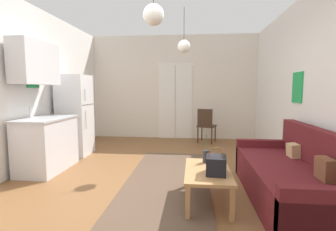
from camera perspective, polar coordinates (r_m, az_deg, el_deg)
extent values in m
cube|color=brown|center=(3.66, -3.49, -16.67)|extent=(5.07, 7.69, 0.10)
cube|color=silver|center=(6.95, 1.23, 6.44)|extent=(4.67, 0.10, 2.81)
cube|color=white|center=(6.91, -0.26, 3.07)|extent=(0.45, 0.02, 2.00)
cube|color=white|center=(6.88, 3.65, 3.04)|extent=(0.45, 0.02, 2.00)
cube|color=white|center=(6.91, 1.72, 11.62)|extent=(1.00, 0.03, 0.06)
cube|color=white|center=(3.75, 33.44, 5.72)|extent=(0.10, 7.29, 2.81)
cube|color=green|center=(4.55, 27.46, 5.70)|extent=(0.02, 0.37, 0.49)
cube|color=green|center=(4.96, -28.54, 7.91)|extent=(0.02, 0.32, 0.40)
cube|color=brown|center=(3.90, 0.00, -14.32)|extent=(1.22, 2.99, 0.01)
cube|color=#5B191E|center=(3.47, 25.47, -13.84)|extent=(0.87, 2.06, 0.44)
cube|color=#5B191E|center=(3.54, 31.24, -9.93)|extent=(0.15, 2.06, 0.89)
cube|color=#5B191E|center=(2.62, 33.12, -19.43)|extent=(0.87, 0.11, 0.56)
cube|color=#5B191E|center=(4.33, 21.15, -8.83)|extent=(0.87, 0.11, 0.56)
cube|color=brown|center=(3.05, 32.33, -10.31)|extent=(0.13, 0.23, 0.23)
cube|color=tan|center=(3.83, 26.71, -7.15)|extent=(0.15, 0.19, 0.19)
cube|color=#B27F4C|center=(3.12, 9.05, -12.43)|extent=(0.54, 0.96, 0.04)
cube|color=#B27F4C|center=(2.78, 4.50, -19.18)|extent=(0.05, 0.05, 0.36)
cube|color=#B27F4C|center=(2.81, 14.47, -19.08)|extent=(0.05, 0.05, 0.36)
cube|color=#B27F4C|center=(3.59, 4.83, -13.18)|extent=(0.05, 0.05, 0.36)
cube|color=#B27F4C|center=(3.62, 12.32, -13.18)|extent=(0.05, 0.05, 0.36)
cylinder|color=#2D2D33|center=(3.38, 8.66, -9.21)|extent=(0.09, 0.09, 0.16)
cylinder|color=#477F42|center=(3.33, 8.71, -6.03)|extent=(0.01, 0.01, 0.22)
cube|color=black|center=(2.95, 10.94, -11.08)|extent=(0.25, 0.29, 0.21)
torus|color=brown|center=(2.92, 10.99, -8.77)|extent=(0.17, 0.01, 0.17)
cube|color=white|center=(5.49, -20.46, 0.04)|extent=(0.57, 0.60, 1.65)
cube|color=#4C4C51|center=(5.35, -17.78, 2.43)|extent=(0.01, 0.58, 0.01)
cylinder|color=#B7BABF|center=(5.19, -18.42, 4.48)|extent=(0.02, 0.02, 0.23)
cylinder|color=#B7BABF|center=(5.22, -18.24, -0.94)|extent=(0.02, 0.02, 0.36)
cube|color=silver|center=(4.67, -25.87, -6.08)|extent=(0.58, 1.04, 0.86)
cube|color=#B7BABF|center=(4.61, -26.13, -0.67)|extent=(0.61, 1.07, 0.03)
cube|color=#999BA0|center=(4.56, -26.52, -1.32)|extent=(0.36, 0.40, 0.10)
cylinder|color=#B7BABF|center=(4.67, -29.02, 0.69)|extent=(0.02, 0.02, 0.20)
cube|color=silver|center=(4.67, -28.05, 10.52)|extent=(0.32, 0.93, 0.69)
cylinder|color=#382619|center=(6.61, 10.72, -4.12)|extent=(0.03, 0.03, 0.41)
cylinder|color=#382619|center=(6.70, 7.73, -3.93)|extent=(0.03, 0.03, 0.41)
cylinder|color=#382619|center=(6.29, 9.96, -4.63)|extent=(0.03, 0.03, 0.41)
cylinder|color=#382619|center=(6.38, 6.83, -4.42)|extent=(0.03, 0.03, 0.41)
cube|color=#382619|center=(6.46, 8.84, -2.39)|extent=(0.53, 0.52, 0.04)
cube|color=#382619|center=(6.26, 8.42, -0.53)|extent=(0.37, 0.15, 0.44)
sphere|color=white|center=(3.44, -3.33, 21.98)|extent=(0.27, 0.27, 0.27)
cylinder|color=black|center=(4.76, 3.69, 20.25)|extent=(0.01, 0.01, 0.57)
sphere|color=white|center=(4.67, 3.66, 15.48)|extent=(0.23, 0.23, 0.23)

